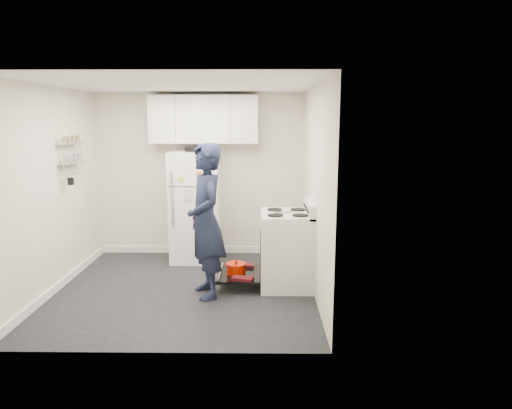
{
  "coord_description": "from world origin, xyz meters",
  "views": [
    {
      "loc": [
        0.96,
        -5.44,
        2.1
      ],
      "look_at": [
        0.89,
        0.18,
        1.05
      ],
      "focal_mm": 32.0,
      "sensor_mm": 36.0,
      "label": 1
    }
  ],
  "objects_px": {
    "refrigerator": "(196,206)",
    "person": "(206,221)",
    "electric_range": "(286,250)",
    "open_oven_door": "(238,272)"
  },
  "relations": [
    {
      "from": "refrigerator",
      "to": "person",
      "type": "height_order",
      "value": "person"
    },
    {
      "from": "refrigerator",
      "to": "open_oven_door",
      "type": "bearing_deg",
      "value": -58.33
    },
    {
      "from": "person",
      "to": "refrigerator",
      "type": "bearing_deg",
      "value": 171.64
    },
    {
      "from": "open_oven_door",
      "to": "refrigerator",
      "type": "xyz_separation_m",
      "value": [
        -0.69,
        1.11,
        0.65
      ]
    },
    {
      "from": "electric_range",
      "to": "open_oven_door",
      "type": "distance_m",
      "value": 0.67
    },
    {
      "from": "electric_range",
      "to": "open_oven_door",
      "type": "height_order",
      "value": "electric_range"
    },
    {
      "from": "open_oven_door",
      "to": "refrigerator",
      "type": "distance_m",
      "value": 1.46
    },
    {
      "from": "open_oven_door",
      "to": "refrigerator",
      "type": "height_order",
      "value": "refrigerator"
    },
    {
      "from": "electric_range",
      "to": "person",
      "type": "distance_m",
      "value": 1.12
    },
    {
      "from": "electric_range",
      "to": "refrigerator",
      "type": "distance_m",
      "value": 1.73
    }
  ]
}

